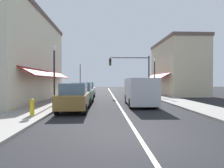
# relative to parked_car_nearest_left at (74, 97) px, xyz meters

# --- Properties ---
(ground_plane) EXTENTS (80.00, 80.00, 0.00)m
(ground_plane) POSITION_rel_parked_car_nearest_left_xyz_m (3.06, 12.25, -0.88)
(ground_plane) COLOR black
(sidewalk_left) EXTENTS (2.60, 56.00, 0.12)m
(sidewalk_left) POSITION_rel_parked_car_nearest_left_xyz_m (-2.44, 12.25, -0.82)
(sidewalk_left) COLOR gray
(sidewalk_left) RESTS_ON ground
(sidewalk_right) EXTENTS (2.60, 56.00, 0.12)m
(sidewalk_right) POSITION_rel_parked_car_nearest_left_xyz_m (8.56, 12.25, -0.82)
(sidewalk_right) COLOR gray
(sidewalk_right) RESTS_ON ground
(lane_center_stripe) EXTENTS (0.14, 52.00, 0.01)m
(lane_center_stripe) POSITION_rel_parked_car_nearest_left_xyz_m (3.06, 12.25, -0.88)
(lane_center_stripe) COLOR silver
(lane_center_stripe) RESTS_ON ground
(storefront_left_block) EXTENTS (5.84, 14.20, 8.33)m
(storefront_left_block) POSITION_rel_parked_car_nearest_left_xyz_m (-6.00, 6.25, 3.29)
(storefront_left_block) COLOR beige
(storefront_left_block) RESTS_ON ground
(storefront_right_block) EXTENTS (5.96, 10.20, 7.58)m
(storefront_right_block) POSITION_rel_parked_car_nearest_left_xyz_m (12.18, 14.25, 2.91)
(storefront_right_block) COLOR beige
(storefront_right_block) RESTS_ON ground
(parked_car_nearest_left) EXTENTS (1.83, 4.12, 1.77)m
(parked_car_nearest_left) POSITION_rel_parked_car_nearest_left_xyz_m (0.00, 0.00, 0.00)
(parked_car_nearest_left) COLOR brown
(parked_car_nearest_left) RESTS_ON ground
(parked_car_second_left) EXTENTS (1.83, 4.12, 1.77)m
(parked_car_second_left) POSITION_rel_parked_car_nearest_left_xyz_m (0.02, 4.16, 0.00)
(parked_car_second_left) COLOR #0F4C33
(parked_car_second_left) RESTS_ON ground
(parked_car_third_left) EXTENTS (1.80, 4.11, 1.77)m
(parked_car_third_left) POSITION_rel_parked_car_nearest_left_xyz_m (-0.10, 10.15, 0.00)
(parked_car_third_left) COLOR #B7BABF
(parked_car_third_left) RESTS_ON ground
(van_in_lane) EXTENTS (2.10, 5.23, 2.12)m
(van_in_lane) POSITION_rel_parked_car_nearest_left_xyz_m (4.66, 2.58, 0.27)
(van_in_lane) COLOR #B2B7BC
(van_in_lane) RESTS_ON ground
(traffic_signal_mast_arm) EXTENTS (5.40, 0.50, 5.26)m
(traffic_signal_mast_arm) POSITION_rel_parked_car_nearest_left_xyz_m (5.91, 12.65, 2.75)
(traffic_signal_mast_arm) COLOR #333333
(traffic_signal_mast_arm) RESTS_ON ground
(street_lamp_left_near) EXTENTS (0.36, 0.36, 4.56)m
(street_lamp_left_near) POSITION_rel_parked_car_nearest_left_xyz_m (-1.86, 2.36, 2.21)
(street_lamp_left_near) COLOR black
(street_lamp_left_near) RESTS_ON ground
(street_lamp_right_mid) EXTENTS (0.36, 0.36, 4.58)m
(street_lamp_right_mid) POSITION_rel_parked_car_nearest_left_xyz_m (7.94, 10.20, 2.22)
(street_lamp_right_mid) COLOR black
(street_lamp_right_mid) RESTS_ON ground
(street_lamp_left_far) EXTENTS (0.36, 0.36, 4.94)m
(street_lamp_left_far) POSITION_rel_parked_car_nearest_left_xyz_m (-2.00, 18.91, 2.43)
(street_lamp_left_far) COLOR black
(street_lamp_left_far) RESTS_ON ground
(fire_hydrant) EXTENTS (0.22, 0.22, 0.87)m
(fire_hydrant) POSITION_rel_parked_car_nearest_left_xyz_m (-1.88, -1.97, -0.33)
(fire_hydrant) COLOR gold
(fire_hydrant) RESTS_ON ground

